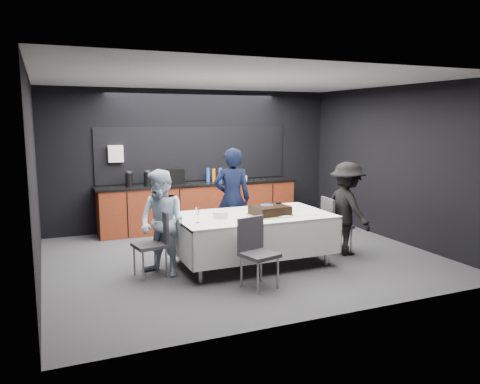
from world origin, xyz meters
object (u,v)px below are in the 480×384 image
object	(u,v)px
chair_right	(333,221)
person_right	(347,209)
person_left	(162,223)
cake_assembly	(270,210)
person_center	(232,199)
party_table	(253,223)
chair_near	(256,247)
plate_stack	(220,215)
chair_left	(155,239)
champagne_flute	(197,212)

from	to	relation	value
chair_right	person_right	world-z (taller)	person_right
person_left	person_right	xyz separation A→B (m)	(3.03, -0.12, 0.00)
cake_assembly	person_center	distance (m)	1.08
party_table	chair_near	world-z (taller)	chair_near
chair_near	person_right	bearing A→B (deg)	21.90
plate_stack	chair_left	distance (m)	1.00
chair_left	champagne_flute	bearing A→B (deg)	-29.95
person_center	person_right	xyz separation A→B (m)	(1.61, -1.01, -0.11)
plate_stack	person_center	xyz separation A→B (m)	(0.58, 0.99, 0.04)
cake_assembly	chair_near	world-z (taller)	cake_assembly
chair_left	cake_assembly	bearing A→B (deg)	-7.03
chair_near	person_right	distance (m)	2.17
person_center	person_left	size ratio (longest dim) A/B	1.15
plate_stack	person_center	bearing A→B (deg)	59.64
plate_stack	champagne_flute	world-z (taller)	champagne_flute
party_table	chair_left	world-z (taller)	chair_left
party_table	cake_assembly	xyz separation A→B (m)	(0.22, -0.14, 0.21)
cake_assembly	person_center	xyz separation A→B (m)	(-0.18, 1.07, 0.02)
champagne_flute	person_left	xyz separation A→B (m)	(-0.43, 0.28, -0.18)
cake_assembly	champagne_flute	size ratio (longest dim) A/B	2.75
person_left	plate_stack	bearing A→B (deg)	46.40
cake_assembly	person_right	size ratio (longest dim) A/B	0.40
party_table	cake_assembly	world-z (taller)	cake_assembly
party_table	chair_right	bearing A→B (deg)	2.84
champagne_flute	chair_near	size ratio (longest dim) A/B	0.24
champagne_flute	person_left	distance (m)	0.55
person_right	chair_right	bearing A→B (deg)	38.14
person_center	person_right	world-z (taller)	person_center
person_center	person_left	distance (m)	1.68
chair_right	person_right	distance (m)	0.31
chair_right	person_center	world-z (taller)	person_center
chair_near	person_right	size ratio (longest dim) A/B	0.61
champagne_flute	chair_left	xyz separation A→B (m)	(-0.54, 0.31, -0.40)
party_table	chair_near	size ratio (longest dim) A/B	2.51
chair_left	person_center	bearing A→B (deg)	29.39
chair_right	person_left	world-z (taller)	person_left
party_table	person_right	xyz separation A→B (m)	(1.65, -0.08, 0.12)
person_right	party_table	bearing A→B (deg)	82.38
plate_stack	champagne_flute	xyz separation A→B (m)	(-0.40, -0.18, 0.11)
party_table	champagne_flute	distance (m)	1.02
person_center	plate_stack	bearing A→B (deg)	75.07
cake_assembly	person_right	bearing A→B (deg)	2.21
person_left	party_table	bearing A→B (deg)	51.65
plate_stack	person_left	size ratio (longest dim) A/B	0.15
person_left	chair_right	bearing A→B (deg)	53.94
chair_left	person_center	world-z (taller)	person_center
chair_right	chair_left	bearing A→B (deg)	-179.93
party_table	cake_assembly	bearing A→B (deg)	-32.64
person_center	person_left	bearing A→B (deg)	47.58
plate_stack	person_right	world-z (taller)	person_right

